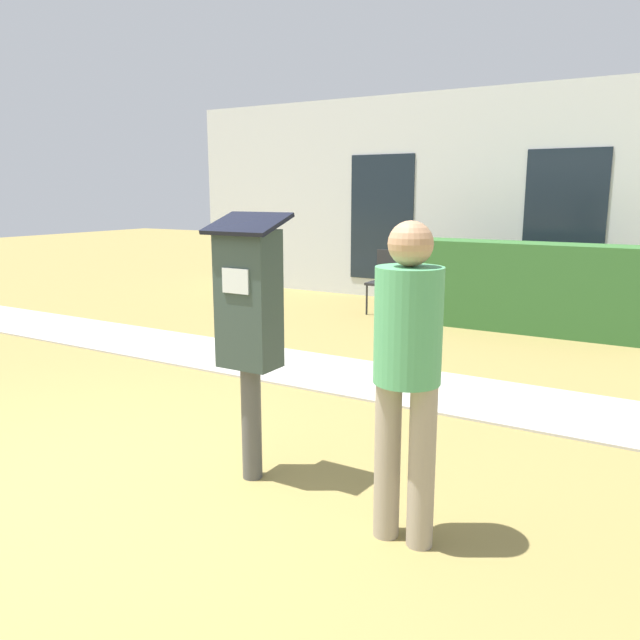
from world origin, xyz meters
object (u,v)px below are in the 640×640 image
object	(u,v)px
outdoor_chair_middle	(451,281)
outdoor_chair_left	(388,276)
person_standing	(407,360)
parking_meter	(249,313)

from	to	relation	value
outdoor_chair_middle	outdoor_chair_left	bearing A→B (deg)	-163.20
person_standing	outdoor_chair_middle	world-z (taller)	person_standing
outdoor_chair_left	outdoor_chair_middle	bearing A→B (deg)	-1.53
parking_meter	outdoor_chair_left	distance (m)	5.51
parking_meter	person_standing	world-z (taller)	parking_meter
person_standing	outdoor_chair_middle	distance (m)	5.68
person_standing	outdoor_chair_middle	size ratio (longest dim) A/B	1.76
person_standing	outdoor_chair_left	size ratio (longest dim) A/B	1.76
parking_meter	outdoor_chair_middle	size ratio (longest dim) A/B	1.77
parking_meter	person_standing	distance (m)	1.08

